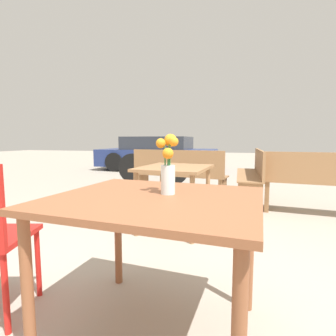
% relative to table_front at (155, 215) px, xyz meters
% --- Properties ---
extents(ground_plane, '(40.00, 40.00, 0.00)m').
position_rel_table_front_xyz_m(ground_plane, '(0.00, -0.00, -0.64)').
color(ground_plane, '#A39989').
extents(table_front, '(1.05, 0.94, 0.73)m').
position_rel_table_front_xyz_m(table_front, '(0.00, 0.00, 0.00)').
color(table_front, brown).
rests_on(table_front, ground_plane).
extents(flower_vase, '(0.12, 0.13, 0.31)m').
position_rel_table_front_xyz_m(flower_vase, '(0.05, 0.07, 0.23)').
color(flower_vase, silver).
rests_on(flower_vase, table_front).
extents(bench_near, '(1.67, 0.51, 0.85)m').
position_rel_table_front_xyz_m(bench_near, '(1.51, 2.61, -0.18)').
color(bench_near, '#9E7047').
rests_on(bench_near, ground_plane).
extents(bench_middle, '(0.39, 1.74, 0.85)m').
position_rel_table_front_xyz_m(bench_middle, '(0.58, 3.27, -0.17)').
color(bench_middle, '#9E7047').
rests_on(bench_middle, ground_plane).
extents(bench_far, '(1.56, 0.58, 0.85)m').
position_rel_table_front_xyz_m(bench_far, '(-0.58, 2.85, -0.18)').
color(bench_far, '#9E7047').
rests_on(bench_far, ground_plane).
extents(table_back, '(0.79, 0.90, 0.71)m').
position_rel_table_front_xyz_m(table_back, '(-0.32, 1.62, -0.04)').
color(table_back, '#9E7047').
rests_on(table_back, ground_plane).
extents(bicycle, '(1.69, 0.44, 0.80)m').
position_rel_table_front_xyz_m(bicycle, '(-1.58, 4.44, -0.28)').
color(bicycle, black).
rests_on(bicycle, ground_plane).
extents(parked_car, '(3.87, 1.94, 1.11)m').
position_rel_table_front_xyz_m(parked_car, '(-2.36, 7.24, -0.10)').
color(parked_car, navy).
rests_on(parked_car, ground_plane).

